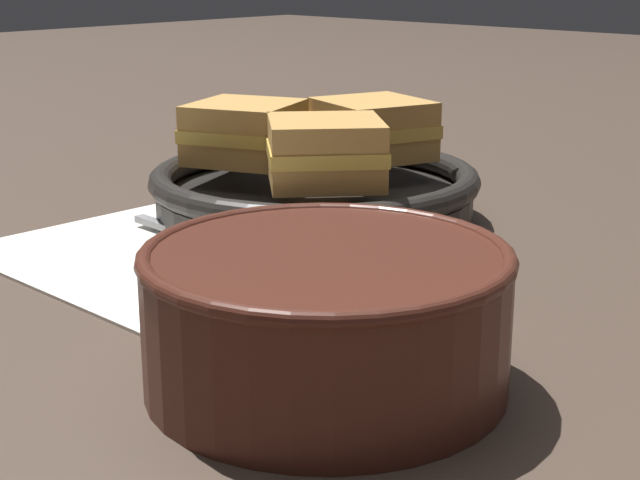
{
  "coord_description": "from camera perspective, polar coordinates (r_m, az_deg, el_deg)",
  "views": [
    {
      "loc": [
        0.41,
        -0.41,
        0.2
      ],
      "look_at": [
        0.03,
        -0.01,
        0.04
      ],
      "focal_mm": 55.0,
      "sensor_mm": 36.0,
      "label": 1
    }
  ],
  "objects": [
    {
      "name": "ground_plane",
      "position": [
        0.61,
        -1.61,
        -2.7
      ],
      "size": [
        4.0,
        4.0,
        0.0
      ],
      "primitive_type": "plane",
      "color": "#47382D"
    },
    {
      "name": "skillet",
      "position": [
        0.76,
        -0.33,
        2.76
      ],
      "size": [
        0.25,
        0.25,
        0.04
      ],
      "color": "black",
      "rests_on": "ground_plane"
    },
    {
      "name": "sandwich_near_left",
      "position": [
        0.69,
        0.32,
        5.14
      ],
      "size": [
        0.11,
        0.11,
        0.05
      ],
      "rotation": [
        0.0,
        0.0,
        7.13
      ],
      "color": "#C18E47",
      "rests_on": "skillet"
    },
    {
      "name": "sandwich_far_left",
      "position": [
        0.77,
        -4.4,
        6.29
      ],
      "size": [
        0.1,
        0.1,
        0.05
      ],
      "rotation": [
        0.0,
        0.0,
        11.37
      ],
      "color": "#C18E47",
      "rests_on": "skillet"
    },
    {
      "name": "soup_bowl",
      "position": [
        0.46,
        0.36,
        -4.0
      ],
      "size": [
        0.18,
        0.18,
        0.07
      ],
      "color": "#4C2319",
      "rests_on": "ground_plane"
    },
    {
      "name": "sandwich_near_right",
      "position": [
        0.78,
        3.1,
        6.47
      ],
      "size": [
        0.1,
        0.1,
        0.05
      ],
      "rotation": [
        0.0,
        0.0,
        9.11
      ],
      "color": "#C18E47",
      "rests_on": "skillet"
    },
    {
      "name": "spoon",
      "position": [
        0.65,
        -4.56,
        -0.69
      ],
      "size": [
        0.17,
        0.03,
        0.01
      ],
      "rotation": [
        0.0,
        0.0,
        -0.05
      ],
      "color": "#9E9EA3",
      "rests_on": "napkin"
    },
    {
      "name": "napkin",
      "position": [
        0.67,
        -7.27,
        -0.88
      ],
      "size": [
        0.27,
        0.23,
        0.0
      ],
      "color": "white",
      "rests_on": "ground_plane"
    }
  ]
}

